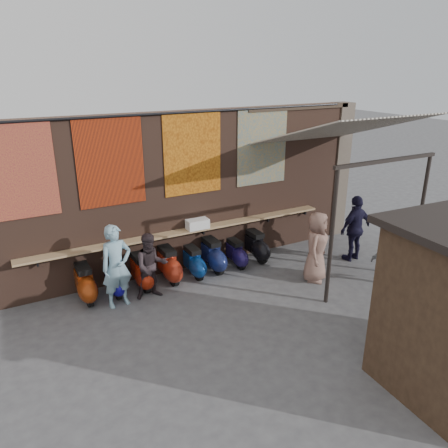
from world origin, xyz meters
The scene contains 30 objects.
ground centered at (0.00, 0.00, 0.00)m, with size 70.00×70.00×0.00m, color #474749.
brick_wall centered at (0.00, 2.70, 2.00)m, with size 10.00×0.40×4.00m, color brown.
pier_right centered at (5.20, 2.70, 2.00)m, with size 0.50×0.50×4.00m, color #4C4238.
eating_counter centered at (0.00, 2.33, 1.10)m, with size 8.00×0.32×0.05m, color #9E7A51.
shelf_box centered at (0.30, 2.30, 1.25)m, with size 0.56×0.30×0.24m, color white.
tapestry_redgold centered at (-3.60, 2.48, 3.00)m, with size 1.50×0.02×2.00m, color maroon.
tapestry_sun centered at (-1.70, 2.48, 3.00)m, with size 1.50×0.02×2.00m, color red.
tapestry_orange centered at (0.30, 2.48, 3.00)m, with size 1.50×0.02×2.00m, color orange.
tapestry_multi centered at (2.30, 2.48, 3.00)m, with size 1.50×0.02×2.00m, color #26628E.
hang_rail centered at (0.00, 2.47, 3.98)m, with size 0.06×0.06×9.50m, color black.
scooter_stool_0 centered at (-2.62, 2.03, 0.41)m, with size 0.39×0.87×0.83m, color maroon, non-canonical shape.
scooter_stool_1 centered at (-1.97, 2.01, 0.37)m, with size 0.35×0.78×0.74m, color #130D91, non-canonical shape.
scooter_stool_2 centered at (-1.32, 2.02, 0.41)m, with size 0.38×0.85×0.81m, color #A0210C, non-canonical shape.
scooter_stool_3 centered at (-0.62, 2.03, 0.42)m, with size 0.40×0.89×0.84m, color #A92B16, non-canonical shape.
scooter_stool_4 centered at (0.02, 1.96, 0.38)m, with size 0.36×0.80×0.76m, color navy, non-canonical shape.
scooter_stool_5 centered at (0.59, 2.03, 0.42)m, with size 0.40×0.88×0.84m, color #161F4F, non-canonical shape.
scooter_stool_6 centered at (1.25, 1.98, 0.36)m, with size 0.34×0.75×0.71m, color #1B1244, non-canonical shape.
scooter_stool_7 centered at (1.92, 2.05, 0.40)m, with size 0.38×0.85×0.80m, color black, non-canonical shape.
diner_left centered at (-2.01, 1.50, 0.94)m, with size 0.68×0.45×1.87m, color #81ABBD.
diner_right centered at (-1.24, 1.48, 0.77)m, with size 0.75×0.59×1.55m, color #2D2326.
shopper_navy centered at (4.26, 0.83, 0.90)m, with size 1.06×0.44×1.81m, color black.
shopper_grey centered at (4.11, -0.64, 0.79)m, with size 1.02×0.59×1.58m, color #535558.
shopper_tan centered at (2.56, 0.38, 0.88)m, with size 0.86×0.56×1.76m, color #8A6558.
stall_sign centered at (2.36, -2.74, 1.98)m, with size 1.20×0.04×0.50m, color gold.
stall_shelf centered at (2.36, -2.74, 1.00)m, with size 2.09×0.10×0.06m, color #473321.
awning_canvas centered at (3.50, 0.90, 3.55)m, with size 3.20×3.40×0.03m, color beige.
awning_ledger centered at (3.50, 2.49, 3.95)m, with size 3.30×0.08×0.12m, color #33261C.
awning_header centered at (3.50, -0.60, 3.08)m, with size 3.00×0.08×0.08m, color black.
awning_post_left centered at (2.10, -0.60, 1.55)m, with size 0.09×0.09×3.10m, color black.
awning_post_right centered at (4.90, -0.60, 1.55)m, with size 0.09×0.09×3.10m, color black.
Camera 1 is at (-4.04, -7.09, 5.04)m, focal length 35.00 mm.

